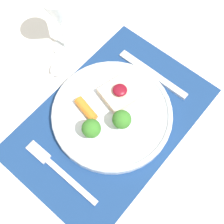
{
  "coord_description": "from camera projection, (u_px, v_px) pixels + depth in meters",
  "views": [
    {
      "loc": [
        -0.22,
        -0.19,
        1.44
      ],
      "look_at": [
        0.01,
        0.01,
        0.8
      ],
      "focal_mm": 50.0,
      "sensor_mm": 36.0,
      "label": 1
    }
  ],
  "objects": [
    {
      "name": "dining_table",
      "position": [
        111.0,
        133.0,
        0.79
      ],
      "size": [
        1.48,
        1.22,
        0.78
      ],
      "color": "white",
      "rests_on": "ground_plane"
    },
    {
      "name": "wine_glass_near",
      "position": [
        59.0,
        14.0,
        0.69
      ],
      "size": [
        0.08,
        0.08,
        0.18
      ],
      "color": "white",
      "rests_on": "dining_table"
    },
    {
      "name": "spoon",
      "position": [
        54.0,
        74.0,
        0.77
      ],
      "size": [
        0.18,
        0.04,
        0.02
      ],
      "rotation": [
        0.0,
        0.0,
        0.02
      ],
      "color": "silver",
      "rests_on": "dining_table"
    },
    {
      "name": "placemat",
      "position": [
        111.0,
        120.0,
        0.72
      ],
      "size": [
        0.46,
        0.3,
        0.0
      ],
      "primitive_type": "cube",
      "color": "navy",
      "rests_on": "dining_table"
    },
    {
      "name": "ground_plane",
      "position": [
        112.0,
        188.0,
        1.43
      ],
      "size": [
        8.0,
        8.0,
        0.0
      ],
      "primitive_type": "plane",
      "color": "brown"
    },
    {
      "name": "knife",
      "position": [
        157.0,
        77.0,
        0.76
      ],
      "size": [
        0.02,
        0.2,
        0.01
      ],
      "rotation": [
        0.0,
        0.0,
        -0.02
      ],
      "color": "silver",
      "rests_on": "placemat"
    },
    {
      "name": "dinner_plate",
      "position": [
        112.0,
        113.0,
        0.71
      ],
      "size": [
        0.28,
        0.28,
        0.07
      ],
      "color": "silver",
      "rests_on": "placemat"
    },
    {
      "name": "fork",
      "position": [
        57.0,
        168.0,
        0.67
      ],
      "size": [
        0.02,
        0.2,
        0.01
      ],
      "rotation": [
        0.0,
        0.0,
        -0.04
      ],
      "color": "silver",
      "rests_on": "placemat"
    }
  ]
}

